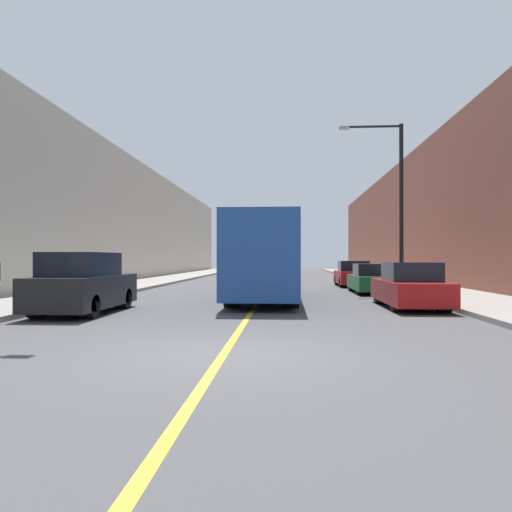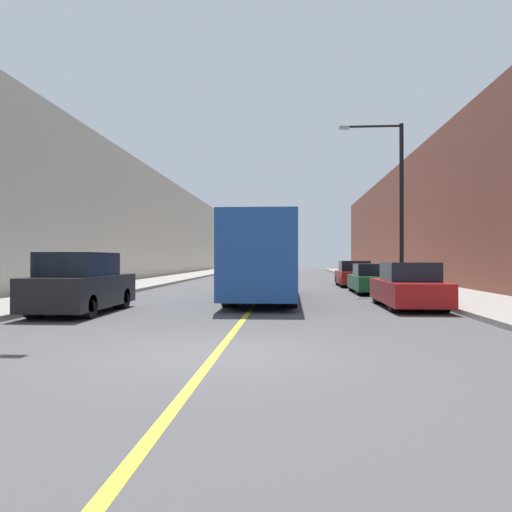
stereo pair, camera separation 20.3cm
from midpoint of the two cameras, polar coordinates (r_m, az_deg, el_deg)
The scene contains 12 objects.
ground_plane at distance 8.98m, azimuth -4.38°, elevation -11.12°, with size 200.00×200.00×0.00m, color #474749.
sidewalk_left at distance 39.92m, azimuth -10.30°, elevation -2.60°, with size 3.87×72.00×0.16m, color gray.
sidewalk_right at distance 39.42m, azimuth 13.93°, elevation -2.63°, with size 3.87×72.00×0.16m, color gray.
building_row_left at distance 41.12m, azimuth -15.64°, elevation 3.81°, with size 4.00×72.00×9.25m, color #B7B2A3.
building_row_right at distance 40.40m, azimuth 19.44°, elevation 4.09°, with size 4.00×72.00×9.53m, color brown.
road_center_line at distance 38.79m, azimuth 1.74°, elevation -2.78°, with size 0.16×72.00×0.01m, color gold.
bus at distance 20.36m, azimuth 0.82°, elevation -0.11°, with size 2.58×10.35×3.27m.
parked_suv_left at distance 16.32m, azimuth -19.50°, elevation -3.16°, with size 1.91×4.68×1.87m.
car_right_near at distance 17.85m, azimuth 16.85°, elevation -3.44°, with size 1.83×4.78×1.56m.
car_right_mid at distance 24.92m, azimuth 12.92°, elevation -2.66°, with size 1.89×4.58×1.44m.
car_right_far at distance 30.85m, azimuth 10.82°, elevation -2.13°, with size 1.90×4.43×1.55m.
street_lamp_right at distance 25.37m, azimuth 15.43°, elevation 6.78°, with size 3.11×0.24×8.10m.
Camera 1 is at (1.11, -8.74, 1.69)m, focal length 35.00 mm.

